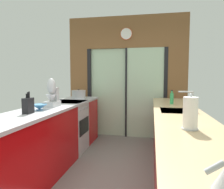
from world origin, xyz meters
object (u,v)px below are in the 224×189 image
(stock_pot, at_px, (79,94))
(paper_towel_roll, at_px, (190,113))
(oven_range, at_px, (69,127))
(stand_mixer, at_px, (52,96))
(soap_bottle, at_px, (172,98))
(knife_block, at_px, (28,105))
(mixing_bowl_far, at_px, (40,107))

(stock_pot, xyz_separation_m, paper_towel_roll, (1.78, -2.18, 0.05))
(oven_range, xyz_separation_m, stock_pot, (0.02, 0.48, 0.55))
(stand_mixer, relative_size, paper_towel_roll, 1.39)
(oven_range, relative_size, paper_towel_roll, 3.05)
(stand_mixer, bearing_deg, paper_towel_roll, -30.31)
(stock_pot, xyz_separation_m, soap_bottle, (1.78, -0.51, 0.01))
(knife_block, height_order, stock_pot, knife_block)
(mixing_bowl_far, xyz_separation_m, stock_pot, (0.00, 1.50, 0.04))
(mixing_bowl_far, height_order, stand_mixer, stand_mixer)
(knife_block, bearing_deg, paper_towel_roll, -13.67)
(oven_range, height_order, paper_towel_roll, paper_towel_roll)
(stand_mixer, bearing_deg, soap_bottle, 19.45)
(oven_range, relative_size, soap_bottle, 4.03)
(mixing_bowl_far, height_order, paper_towel_roll, paper_towel_roll)
(oven_range, xyz_separation_m, mixing_bowl_far, (0.02, -1.01, 0.51))
(stand_mixer, xyz_separation_m, soap_bottle, (1.78, 0.63, -0.07))
(mixing_bowl_far, bearing_deg, soap_bottle, 28.91)
(mixing_bowl_far, height_order, stock_pot, stock_pot)
(stock_pot, bearing_deg, oven_range, -92.19)
(mixing_bowl_far, xyz_separation_m, paper_towel_roll, (1.78, -0.69, 0.09))
(stand_mixer, height_order, soap_bottle, stand_mixer)
(oven_range, height_order, mixing_bowl_far, mixing_bowl_far)
(mixing_bowl_far, relative_size, soap_bottle, 0.90)
(soap_bottle, bearing_deg, oven_range, 179.00)
(knife_block, bearing_deg, soap_bottle, 34.79)
(stock_pot, distance_m, soap_bottle, 1.85)
(paper_towel_roll, bearing_deg, mixing_bowl_far, 158.91)
(stand_mixer, xyz_separation_m, stock_pot, (-0.00, 1.14, -0.08))
(knife_block, bearing_deg, stand_mixer, 90.01)
(mixing_bowl_far, bearing_deg, knife_block, -89.99)
(knife_block, distance_m, soap_bottle, 2.17)
(oven_range, distance_m, mixing_bowl_far, 1.13)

